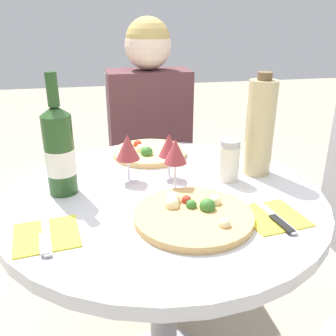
% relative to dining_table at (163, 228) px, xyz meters
% --- Properties ---
extents(dining_table, '(0.94, 0.94, 0.74)m').
position_rel_dining_table_xyz_m(dining_table, '(0.00, 0.00, 0.00)').
color(dining_table, gray).
rests_on(dining_table, ground_plane).
extents(chair_behind_diner, '(0.38, 0.38, 0.95)m').
position_rel_dining_table_xyz_m(chair_behind_diner, '(0.08, 0.82, -0.15)').
color(chair_behind_diner, '#ADADB2').
rests_on(chair_behind_diner, ground_plane).
extents(seated_diner, '(0.38, 0.43, 1.22)m').
position_rel_dining_table_xyz_m(seated_diner, '(0.08, 0.68, -0.05)').
color(seated_diner, '#512D33').
rests_on(seated_diner, ground_plane).
extents(pizza_large, '(0.31, 0.31, 0.05)m').
position_rel_dining_table_xyz_m(pizza_large, '(0.05, -0.17, 0.14)').
color(pizza_large, tan).
rests_on(pizza_large, dining_table).
extents(pizza_small_far, '(0.27, 0.27, 0.05)m').
position_rel_dining_table_xyz_m(pizza_small_far, '(0.01, 0.32, 0.14)').
color(pizza_small_far, '#DBB26B').
rests_on(pizza_small_far, dining_table).
extents(wine_bottle, '(0.09, 0.09, 0.35)m').
position_rel_dining_table_xyz_m(wine_bottle, '(-0.29, 0.06, 0.25)').
color(wine_bottle, '#23471E').
rests_on(wine_bottle, dining_table).
extents(tall_carafe, '(0.09, 0.09, 0.33)m').
position_rel_dining_table_xyz_m(tall_carafe, '(0.33, 0.09, 0.28)').
color(tall_carafe, tan).
rests_on(tall_carafe, dining_table).
extents(sugar_shaker, '(0.07, 0.07, 0.13)m').
position_rel_dining_table_xyz_m(sugar_shaker, '(0.22, 0.05, 0.19)').
color(sugar_shaker, silver).
rests_on(sugar_shaker, dining_table).
extents(wine_glass_back_right, '(0.07, 0.07, 0.15)m').
position_rel_dining_table_xyz_m(wine_glass_back_right, '(0.04, 0.11, 0.23)').
color(wine_glass_back_right, silver).
rests_on(wine_glass_back_right, dining_table).
extents(wine_glass_front_right, '(0.07, 0.07, 0.16)m').
position_rel_dining_table_xyz_m(wine_glass_front_right, '(0.04, 0.02, 0.24)').
color(wine_glass_front_right, silver).
rests_on(wine_glass_front_right, dining_table).
extents(wine_glass_back_left, '(0.07, 0.07, 0.15)m').
position_rel_dining_table_xyz_m(wine_glass_back_left, '(-0.09, 0.11, 0.23)').
color(wine_glass_back_left, silver).
rests_on(wine_glass_back_left, dining_table).
extents(place_setting_left, '(0.17, 0.19, 0.01)m').
position_rel_dining_table_xyz_m(place_setting_left, '(-0.31, -0.18, 0.13)').
color(place_setting_left, yellow).
rests_on(place_setting_left, dining_table).
extents(place_setting_right, '(0.17, 0.19, 0.01)m').
position_rel_dining_table_xyz_m(place_setting_right, '(0.25, -0.20, 0.13)').
color(place_setting_right, yellow).
rests_on(place_setting_right, dining_table).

